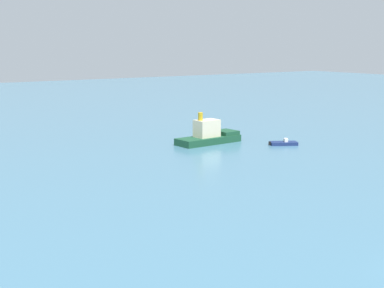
{
  "coord_description": "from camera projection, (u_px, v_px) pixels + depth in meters",
  "views": [
    {
      "loc": [
        -32.27,
        -19.14,
        14.93
      ],
      "look_at": [
        10.38,
        43.32,
        1.2
      ],
      "focal_mm": 51.82,
      "sensor_mm": 36.0,
      "label": 1
    }
  ],
  "objects": [
    {
      "name": "fishing_skiff",
      "position": [
        284.0,
        143.0,
        82.77
      ],
      "size": [
        4.35,
        3.52,
        0.99
      ],
      "color": "navy",
      "rests_on": "ground"
    },
    {
      "name": "tugboat",
      "position": [
        209.0,
        135.0,
        84.12
      ],
      "size": [
        10.67,
        4.27,
        4.83
      ],
      "color": "#19472D",
      "rests_on": "ground"
    }
  ]
}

